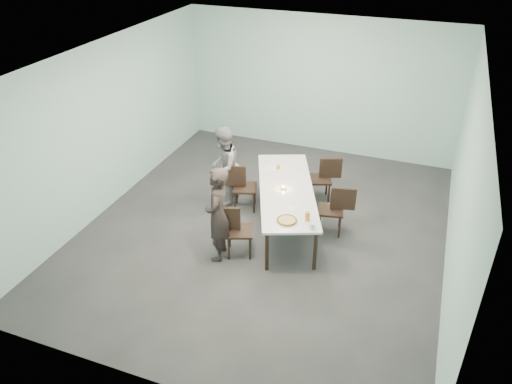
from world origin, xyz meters
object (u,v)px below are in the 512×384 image
(diner_near, at_px, (218,215))
(water_tumbler, at_px, (312,226))
(pizza, at_px, (287,220))
(side_plate, at_px, (292,209))
(chair_near_right, at_px, (336,207))
(diner_far, at_px, (223,167))
(table, at_px, (286,192))
(amber_tumbler, at_px, (278,167))
(tealight, at_px, (283,188))
(chair_near_left, at_px, (234,227))
(chair_far_right, at_px, (324,176))
(chair_far_left, at_px, (241,184))
(beer_glass, at_px, (307,216))

(diner_near, distance_m, water_tumbler, 1.46)
(pizza, bearing_deg, side_plate, 94.71)
(chair_near_right, distance_m, diner_far, 2.20)
(table, height_order, amber_tumbler, amber_tumbler)
(pizza, xyz_separation_m, tealight, (-0.35, 0.92, 0.00))
(table, xyz_separation_m, diner_far, (-1.32, 0.34, 0.07))
(table, xyz_separation_m, pizza, (0.31, -0.95, 0.08))
(chair_near_left, relative_size, tealight, 15.54)
(diner_far, xyz_separation_m, amber_tumbler, (0.96, 0.28, 0.03))
(pizza, xyz_separation_m, water_tumbler, (0.41, -0.05, 0.03))
(tealight, distance_m, amber_tumbler, 0.73)
(diner_near, bearing_deg, amber_tumbler, 155.98)
(table, relative_size, pizza, 8.09)
(side_plate, bearing_deg, diner_far, 149.84)
(chair_near_left, relative_size, chair_near_right, 1.00)
(pizza, bearing_deg, tealight, 111.03)
(chair_near_right, relative_size, chair_far_right, 1.00)
(chair_near_left, distance_m, diner_far, 1.62)
(table, xyz_separation_m, chair_near_right, (0.85, 0.12, -0.19))
(chair_far_right, bearing_deg, chair_far_left, 11.57)
(chair_near_left, height_order, diner_far, diner_far)
(chair_near_left, xyz_separation_m, beer_glass, (1.12, 0.24, 0.32))
(chair_near_right, height_order, chair_far_right, same)
(diner_far, xyz_separation_m, side_plate, (1.60, -0.93, -0.01))
(chair_near_left, height_order, water_tumbler, chair_near_left)
(table, relative_size, tealight, 49.09)
(amber_tumbler, bearing_deg, chair_far_right, 32.89)
(water_tumbler, distance_m, tealight, 1.23)
(table, height_order, side_plate, side_plate)
(chair_far_right, relative_size, tealight, 15.54)
(chair_far_right, relative_size, diner_far, 0.57)
(pizza, relative_size, amber_tumbler, 4.25)
(chair_far_right, distance_m, pizza, 2.08)
(chair_near_right, height_order, pizza, chair_near_right)
(table, distance_m, diner_near, 1.42)
(beer_glass, height_order, amber_tumbler, beer_glass)
(water_tumbler, relative_size, amber_tumbler, 1.12)
(water_tumbler, bearing_deg, table, 125.62)
(side_plate, bearing_deg, diner_near, -148.26)
(water_tumbler, bearing_deg, beer_glass, 124.18)
(chair_near_right, height_order, diner_far, diner_far)
(beer_glass, bearing_deg, pizza, -154.86)
(tealight, bearing_deg, water_tumbler, -51.79)
(amber_tumbler, bearing_deg, chair_far_left, -149.35)
(chair_far_left, relative_size, diner_far, 0.57)
(beer_glass, bearing_deg, chair_far_right, 95.62)
(chair_near_right, height_order, diner_near, diner_near)
(table, xyz_separation_m, diner_near, (-0.73, -1.21, 0.10))
(chair_near_right, xyz_separation_m, diner_near, (-1.58, -1.33, 0.29))
(chair_near_left, height_order, pizza, chair_near_left)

